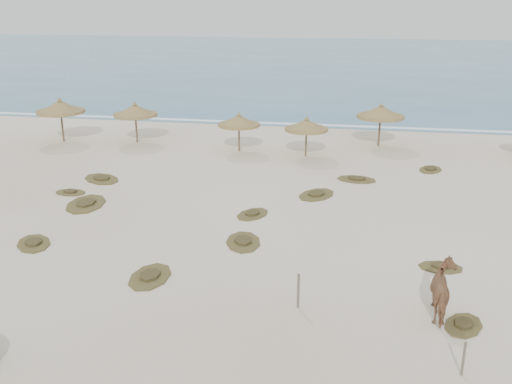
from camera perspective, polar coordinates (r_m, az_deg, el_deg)
ground at (r=20.92m, az=0.76°, el=-8.37°), size 160.00×160.00×0.00m
ocean at (r=93.88m, az=8.51°, el=12.91°), size 200.00×100.00×0.01m
foam_line at (r=45.46m, az=6.20°, el=6.67°), size 70.00×0.60×0.01m
palapa_0 at (r=41.80m, az=-18.99°, el=8.00°), size 3.81×3.81×3.07m
palapa_1 at (r=40.20m, az=-12.00°, el=7.94°), size 3.14×3.14×2.82m
palapa_2 at (r=37.02m, az=-1.72°, el=7.10°), size 3.59×3.59×2.57m
palapa_3 at (r=35.91m, az=5.07°, el=6.64°), size 3.18×3.18×2.55m
palapa_4 at (r=39.16m, az=12.36°, el=7.78°), size 3.60×3.60×2.96m
horse at (r=19.05m, az=18.42°, el=-9.46°), size 0.93×2.02×1.71m
fence_post_near at (r=18.73m, az=4.25°, el=-9.83°), size 0.11×0.11×1.20m
fence_post_far at (r=16.68m, az=20.04°, el=-15.40°), size 0.08×0.08×1.01m
scrub_0 at (r=25.11m, az=-21.35°, el=-4.78°), size 2.23×2.39×0.16m
scrub_1 at (r=28.96m, az=-16.65°, el=-1.12°), size 2.20×3.02×0.16m
scrub_2 at (r=26.45m, az=-0.35°, el=-2.20°), size 1.88×2.19×0.16m
scrub_3 at (r=29.19m, az=6.07°, el=-0.25°), size 2.45×2.77×0.16m
scrub_4 at (r=22.53m, az=17.99°, el=-7.13°), size 1.64×1.08×0.16m
scrub_6 at (r=32.69m, az=-15.19°, el=1.30°), size 2.93×2.74×0.16m
scrub_7 at (r=31.96m, az=10.03°, el=1.28°), size 2.33×1.68×0.16m
scrub_8 at (r=30.90m, az=-18.07°, el=-0.01°), size 1.68×1.15×0.16m
scrub_9 at (r=23.54m, az=-1.29°, el=-4.98°), size 1.88×2.45×0.16m
scrub_10 at (r=34.79m, az=17.04°, el=2.18°), size 1.83×2.18×0.16m
scrub_11 at (r=21.12m, az=-10.55°, el=-8.29°), size 1.46×2.22×0.16m
scrub_12 at (r=19.08m, az=20.04°, el=-12.37°), size 1.66×1.92×0.16m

